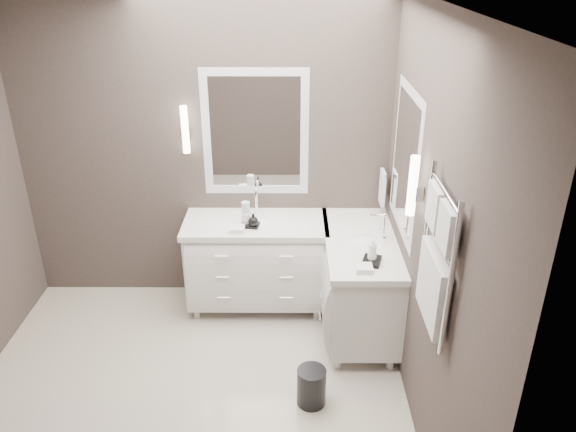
{
  "coord_description": "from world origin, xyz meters",
  "views": [
    {
      "loc": [
        0.75,
        -3.08,
        2.97
      ],
      "look_at": [
        0.73,
        0.7,
        1.16
      ],
      "focal_mm": 35.0,
      "sensor_mm": 36.0,
      "label": 1
    }
  ],
  "objects_px": {
    "waste_bin": "(311,387)",
    "towel_ladder": "(436,264)",
    "vanity_right": "(360,278)",
    "vanity_back": "(257,258)"
  },
  "relations": [
    {
      "from": "waste_bin",
      "to": "towel_ladder",
      "type": "bearing_deg",
      "value": -31.28
    },
    {
      "from": "towel_ladder",
      "to": "waste_bin",
      "type": "height_order",
      "value": "towel_ladder"
    },
    {
      "from": "vanity_back",
      "to": "waste_bin",
      "type": "relative_size",
      "value": 4.26
    },
    {
      "from": "vanity_back",
      "to": "vanity_right",
      "type": "relative_size",
      "value": 1.0
    },
    {
      "from": "vanity_right",
      "to": "waste_bin",
      "type": "relative_size",
      "value": 4.26
    },
    {
      "from": "vanity_back",
      "to": "waste_bin",
      "type": "distance_m",
      "value": 1.35
    },
    {
      "from": "vanity_right",
      "to": "waste_bin",
      "type": "bearing_deg",
      "value": -115.16
    },
    {
      "from": "towel_ladder",
      "to": "vanity_right",
      "type": "bearing_deg",
      "value": 99.84
    },
    {
      "from": "towel_ladder",
      "to": "waste_bin",
      "type": "xyz_separation_m",
      "value": [
        -0.65,
        0.4,
        -1.25
      ]
    },
    {
      "from": "vanity_right",
      "to": "towel_ladder",
      "type": "xyz_separation_m",
      "value": [
        0.23,
        -1.3,
        0.91
      ]
    }
  ]
}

